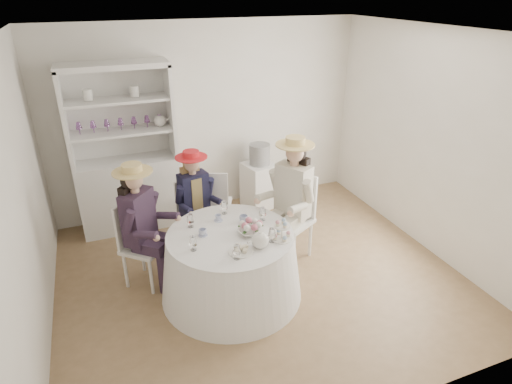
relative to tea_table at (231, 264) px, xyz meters
name	(u,v)px	position (x,y,z in m)	size (l,w,h in m)	color
ground	(259,275)	(0.40, 0.18, -0.38)	(4.50, 4.50, 0.00)	brown
ceiling	(260,33)	(0.40, 0.18, 2.32)	(4.50, 4.50, 0.00)	white
wall_back	(208,119)	(0.40, 2.18, 0.97)	(4.50, 4.50, 0.00)	silver
wall_front	(373,282)	(0.40, -1.82, 0.97)	(4.50, 4.50, 0.00)	silver
wall_left	(20,207)	(-1.85, 0.18, 0.97)	(4.50, 4.50, 0.00)	silver
wall_right	(431,144)	(2.65, 0.18, 0.97)	(4.50, 4.50, 0.00)	silver
tea_table	(231,264)	(0.00, 0.00, 0.00)	(1.53, 1.53, 0.77)	white
hutch	(128,173)	(-0.82, 1.95, 0.42)	(1.44, 0.78, 2.25)	silver
side_table	(259,185)	(1.06, 1.85, -0.04)	(0.44, 0.44, 0.69)	silver
hatbox	(260,154)	(1.06, 1.85, 0.46)	(0.31, 0.31, 0.31)	black
guest_left	(141,219)	(-0.83, 0.54, 0.44)	(0.62, 0.61, 1.46)	silver
guest_mid	(195,197)	(-0.13, 0.99, 0.38)	(0.51, 0.54, 1.35)	silver
guest_right	(292,193)	(0.90, 0.41, 0.51)	(0.67, 0.61, 1.57)	silver
spare_chair	(214,202)	(0.16, 1.19, 0.15)	(0.54, 0.54, 1.00)	silver
teacup_a	(203,233)	(-0.27, 0.07, 0.42)	(0.08, 0.08, 0.07)	white
teacup_b	(218,218)	(-0.03, 0.31, 0.42)	(0.07, 0.07, 0.06)	white
teacup_c	(244,219)	(0.21, 0.17, 0.42)	(0.09, 0.09, 0.07)	white
flower_bowl	(249,233)	(0.17, -0.09, 0.41)	(0.21, 0.21, 0.05)	white
flower_arrangement	(251,224)	(0.22, -0.04, 0.48)	(0.19, 0.19, 0.07)	#CA657C
table_teapot	(260,240)	(0.20, -0.34, 0.46)	(0.24, 0.17, 0.18)	white
sandwich_plate	(241,250)	(0.00, -0.35, 0.40)	(0.25, 0.25, 0.06)	white
cupcake_stand	(282,232)	(0.46, -0.28, 0.46)	(0.22, 0.22, 0.21)	white
stemware_set	(230,228)	(0.00, 0.00, 0.46)	(0.93, 0.97, 0.15)	white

